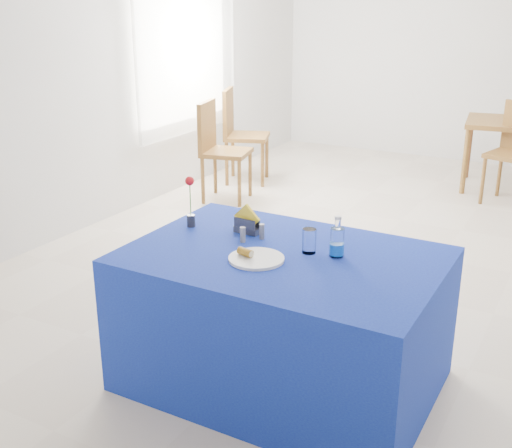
{
  "coord_description": "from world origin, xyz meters",
  "views": [
    {
      "loc": [
        1.59,
        -4.92,
        2.01
      ],
      "look_at": [
        0.09,
        -2.23,
        0.92
      ],
      "focal_mm": 45.0,
      "sensor_mm": 36.0,
      "label": 1
    }
  ],
  "objects_px": {
    "blue_table": "(282,319)",
    "chair_win_b": "(239,129)",
    "water_bottle": "(337,243)",
    "plate": "(256,259)",
    "chair_win_a": "(218,144)"
  },
  "relations": [
    {
      "from": "blue_table",
      "to": "chair_win_b",
      "type": "relative_size",
      "value": 1.52
    },
    {
      "from": "blue_table",
      "to": "chair_win_b",
      "type": "distance_m",
      "value": 4.1
    },
    {
      "from": "blue_table",
      "to": "water_bottle",
      "type": "bearing_deg",
      "value": 22.73
    },
    {
      "from": "blue_table",
      "to": "water_bottle",
      "type": "distance_m",
      "value": 0.53
    },
    {
      "from": "blue_table",
      "to": "water_bottle",
      "type": "relative_size",
      "value": 7.44
    },
    {
      "from": "water_bottle",
      "to": "plate",
      "type": "bearing_deg",
      "value": -143.54
    },
    {
      "from": "water_bottle",
      "to": "chair_win_a",
      "type": "xyz_separation_m",
      "value": [
        -2.36,
        2.59,
        -0.24
      ]
    },
    {
      "from": "plate",
      "to": "chair_win_a",
      "type": "height_order",
      "value": "chair_win_a"
    },
    {
      "from": "chair_win_a",
      "to": "chair_win_b",
      "type": "height_order",
      "value": "chair_win_b"
    },
    {
      "from": "chair_win_b",
      "to": "chair_win_a",
      "type": "bearing_deg",
      "value": 172.05
    },
    {
      "from": "plate",
      "to": "water_bottle",
      "type": "relative_size",
      "value": 1.32
    },
    {
      "from": "blue_table",
      "to": "chair_win_a",
      "type": "distance_m",
      "value": 3.43
    },
    {
      "from": "water_bottle",
      "to": "chair_win_b",
      "type": "xyz_separation_m",
      "value": [
        -2.53,
        3.3,
        -0.22
      ]
    },
    {
      "from": "water_bottle",
      "to": "chair_win_a",
      "type": "relative_size",
      "value": 0.21
    },
    {
      "from": "plate",
      "to": "blue_table",
      "type": "distance_m",
      "value": 0.42
    }
  ]
}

